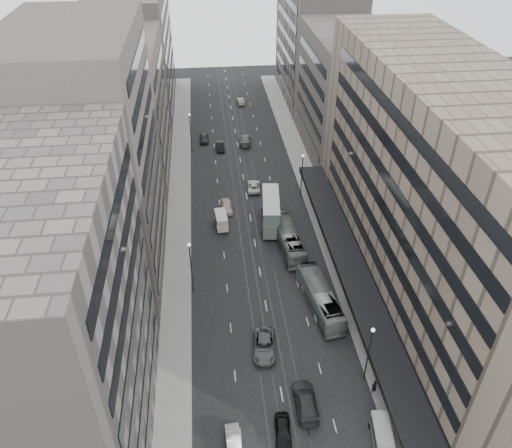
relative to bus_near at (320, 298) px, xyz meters
name	(u,v)px	position (x,y,z in m)	size (l,w,h in m)	color
ground	(274,352)	(-7.08, -6.96, -1.70)	(220.00, 220.00, 0.00)	black
sidewalk_right	(310,188)	(4.92, 30.54, -1.63)	(4.00, 125.00, 0.15)	gray
sidewalk_left	(180,195)	(-19.08, 30.54, -1.63)	(4.00, 125.00, 0.15)	gray
department_store	(443,203)	(14.37, 1.04, 13.25)	(19.20, 60.00, 30.00)	#7F6E5C
building_right_mid	(347,95)	(14.42, 45.04, 10.30)	(15.00, 28.00, 24.00)	#4A4440
building_right_far	(316,42)	(14.42, 75.04, 12.30)	(15.00, 32.00, 28.00)	slate
building_left_a	(47,330)	(-28.58, -14.96, 13.30)	(15.00, 28.00, 30.00)	slate
building_left_b	(92,163)	(-28.58, 12.04, 15.30)	(15.00, 26.00, 34.00)	#4A4440
building_left_c	(121,114)	(-28.58, 39.04, 10.80)	(15.00, 28.00, 25.00)	#655B4F
building_left_d	(136,52)	(-28.58, 72.04, 12.30)	(15.00, 38.00, 28.00)	slate
lamp_right_near	(369,348)	(2.62, -11.96, 3.50)	(0.44, 0.44, 8.32)	#262628
lamp_right_far	(302,171)	(2.62, 28.04, 3.50)	(0.44, 0.44, 8.32)	#262628
lamp_left_near	(191,262)	(-16.78, 5.04, 3.50)	(0.44, 0.44, 8.32)	#262628
lamp_left_far	(190,128)	(-16.78, 48.04, 3.50)	(0.44, 0.44, 8.32)	#262628
bus_near	(320,298)	(0.00, 0.00, 0.00)	(2.86, 12.21, 3.40)	gray
bus_far	(288,239)	(-2.09, 13.26, -0.03)	(2.81, 12.03, 3.35)	gray
double_decker	(271,211)	(-3.99, 19.62, 1.10)	(3.76, 9.71, 5.18)	slate
vw_microbus	(382,434)	(2.12, -19.61, -0.46)	(2.34, 4.32, 2.22)	#565C5E
panel_van	(221,220)	(-12.07, 19.91, -0.30)	(2.25, 4.16, 2.54)	silver
sedan_0	(283,431)	(-7.71, -17.86, -1.00)	(1.66, 4.14, 1.41)	black
sedan_1	(234,443)	(-12.84, -18.67, -1.01)	(1.46, 4.19, 1.38)	silver
sedan_2	(264,346)	(-8.23, -6.51, -0.90)	(2.67, 5.79, 1.61)	#535356
sedan_3	(305,401)	(-4.76, -14.74, -0.85)	(2.38, 5.86, 1.70)	#28292B
sedan_4	(227,206)	(-10.91, 24.85, -0.91)	(1.86, 4.61, 1.57)	beige
sedan_5	(220,146)	(-10.89, 48.08, -0.97)	(1.54, 4.42, 1.46)	black
sedan_6	(254,186)	(-5.51, 31.22, -1.02)	(2.25, 4.89, 1.36)	silver
sedan_7	(245,140)	(-5.38, 50.44, -0.87)	(2.33, 5.72, 1.66)	#5D5D5F
sedan_8	(204,138)	(-14.13, 52.42, -0.91)	(1.87, 4.65, 1.58)	#242427
sedan_9	(241,101)	(-4.48, 72.97, -1.00)	(1.49, 4.28, 1.41)	#A09885
pedestrian	(374,386)	(3.12, -13.93, -0.56)	(0.72, 0.47, 1.98)	black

